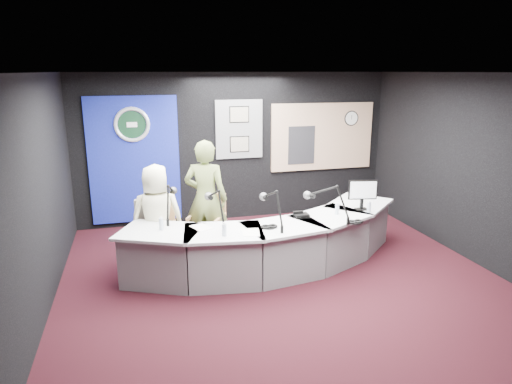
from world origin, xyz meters
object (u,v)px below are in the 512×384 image
object	(u,v)px
broadcast_desk	(270,243)
armchair_right	(207,224)
armchair_left	(158,238)
person_woman	(206,199)
person_man	(157,217)

from	to	relation	value
broadcast_desk	armchair_right	distance (m)	1.10
armchair_left	person_woman	distance (m)	0.93
armchair_right	broadcast_desk	bearing A→B (deg)	-10.27
armchair_left	armchair_right	distance (m)	0.81
broadcast_desk	armchair_right	world-z (taller)	armchair_right
armchair_right	person_man	distance (m)	0.85
armchair_right	person_man	size ratio (longest dim) A/B	0.65
broadcast_desk	person_woman	bearing A→B (deg)	138.82
broadcast_desk	person_woman	xyz separation A→B (m)	(-0.82, 0.72, 0.54)
armchair_left	person_woman	world-z (taller)	person_woman
person_woman	armchair_right	bearing A→B (deg)	-0.00
armchair_left	person_man	xyz separation A→B (m)	(0.00, 0.00, 0.33)
armchair_right	person_man	bearing A→B (deg)	-129.91
broadcast_desk	armchair_right	size ratio (longest dim) A/B	4.45
broadcast_desk	person_man	size ratio (longest dim) A/B	2.91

